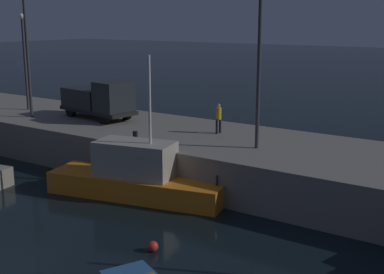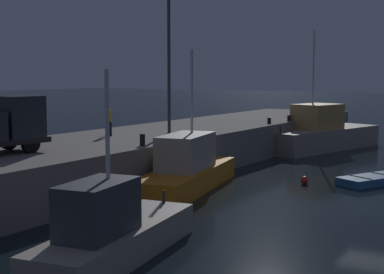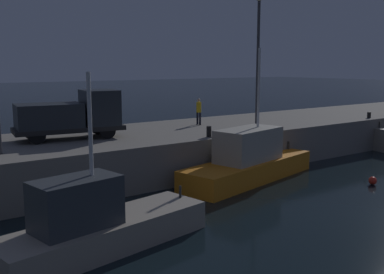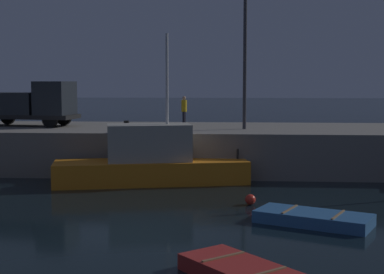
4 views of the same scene
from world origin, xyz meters
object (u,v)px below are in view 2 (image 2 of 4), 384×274
(dockworker, at_px, (108,119))
(bollard_west, at_px, (269,120))
(fishing_trawler_red, at_px, (187,169))
(fishing_boat_grey, at_px, (112,232))
(bollard_central, at_px, (289,118))
(mooring_buoy_near, at_px, (305,180))
(fishing_boat_white, at_px, (321,134))
(bollard_east, at_px, (142,140))
(lamp_post_central, at_px, (169,52))
(dinghy_orange_near, at_px, (371,180))

(dockworker, xyz_separation_m, bollard_west, (13.00, -4.42, -0.78))
(fishing_trawler_red, bearing_deg, fishing_boat_grey, -158.92)
(dockworker, xyz_separation_m, bollard_central, (15.83, -4.80, -0.77))
(mooring_buoy_near, height_order, bollard_west, bollard_west)
(fishing_boat_white, relative_size, bollard_east, 19.97)
(lamp_post_central, relative_size, dockworker, 4.85)
(dinghy_orange_near, bearing_deg, dockworker, 112.50)
(fishing_boat_grey, bearing_deg, lamp_post_central, 28.71)
(fishing_trawler_red, distance_m, bollard_east, 2.79)
(lamp_post_central, height_order, bollard_west, lamp_post_central)
(dockworker, height_order, bollard_east, dockworker)
(lamp_post_central, relative_size, bollard_central, 17.90)
(dinghy_orange_near, xyz_separation_m, bollard_west, (7.21, 9.56, 2.39))
(bollard_central, bearing_deg, bollard_east, 179.14)
(lamp_post_central, xyz_separation_m, bollard_central, (12.29, -2.88, -4.76))
(fishing_trawler_red, height_order, lamp_post_central, lamp_post_central)
(lamp_post_central, height_order, dockworker, lamp_post_central)
(bollard_west, bearing_deg, bollard_east, -179.64)
(fishing_boat_white, xyz_separation_m, bollard_central, (-2.31, 1.83, 1.34))
(fishing_boat_grey, height_order, dinghy_orange_near, fishing_boat_grey)
(lamp_post_central, distance_m, bollard_west, 10.88)
(dockworker, xyz_separation_m, bollard_east, (-2.62, -4.52, -0.71))
(dockworker, distance_m, bollard_west, 13.75)
(dinghy_orange_near, relative_size, dockworker, 2.42)
(mooring_buoy_near, relative_size, bollard_west, 0.94)
(fishing_trawler_red, height_order, bollard_west, fishing_trawler_red)
(dinghy_orange_near, bearing_deg, fishing_boat_white, 30.76)
(fishing_boat_grey, xyz_separation_m, bollard_central, (27.86, 5.65, 1.67))
(fishing_trawler_red, xyz_separation_m, fishing_boat_grey, (-10.92, -4.21, -0.14))
(bollard_west, bearing_deg, fishing_boat_grey, -166.45)
(lamp_post_central, distance_m, dockworker, 5.67)
(fishing_boat_grey, height_order, bollard_west, fishing_boat_grey)
(dockworker, bearing_deg, bollard_west, -18.79)
(bollard_west, bearing_deg, bollard_central, -7.58)
(fishing_trawler_red, relative_size, bollard_central, 20.26)
(mooring_buoy_near, bearing_deg, bollard_east, 134.52)
(fishing_trawler_red, relative_size, bollard_east, 15.93)
(fishing_boat_white, relative_size, dockworker, 6.88)
(dinghy_orange_near, relative_size, mooring_buoy_near, 9.87)
(fishing_boat_white, distance_m, bollard_central, 3.23)
(fishing_boat_white, height_order, mooring_buoy_near, fishing_boat_white)
(fishing_boat_white, height_order, fishing_boat_grey, fishing_boat_white)
(dinghy_orange_near, xyz_separation_m, mooring_buoy_near, (-2.13, 3.07, 0.00))
(lamp_post_central, bearing_deg, mooring_buoy_near, -89.26)
(fishing_boat_grey, relative_size, bollard_central, 16.87)
(dockworker, distance_m, bollard_east, 5.27)
(dinghy_orange_near, bearing_deg, bollard_east, 131.64)
(dinghy_orange_near, height_order, bollard_central, bollard_central)
(fishing_trawler_red, xyz_separation_m, dockworker, (1.11, 6.24, 2.30))
(fishing_boat_white, xyz_separation_m, lamp_post_central, (-14.60, 4.70, 6.10))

